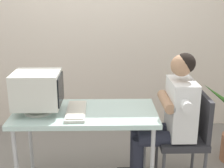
{
  "coord_description": "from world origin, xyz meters",
  "views": [
    {
      "loc": [
        0.19,
        -2.52,
        1.77
      ],
      "look_at": [
        0.24,
        0.0,
        1.0
      ],
      "focal_mm": 48.81,
      "sensor_mm": 36.0,
      "label": 1
    }
  ],
  "objects": [
    {
      "name": "desk",
      "position": [
        0.0,
        0.0,
        0.69
      ],
      "size": [
        1.27,
        0.62,
        0.75
      ],
      "color": "#B7B7BC",
      "rests_on": "ground_plane"
    },
    {
      "name": "office_chair",
      "position": [
        0.95,
        0.04,
        0.5
      ],
      "size": [
        0.43,
        0.43,
        0.87
      ],
      "color": "#4C4C51",
      "rests_on": "ground_plane"
    },
    {
      "name": "keyboard",
      "position": [
        -0.08,
        -0.03,
        0.76
      ],
      "size": [
        0.18,
        0.48,
        0.03
      ],
      "color": "silver",
      "rests_on": "desk"
    },
    {
      "name": "person_seated",
      "position": [
        0.76,
        0.04,
        0.69
      ],
      "size": [
        0.68,
        0.6,
        1.26
      ],
      "color": "silver",
      "rests_on": "ground_plane"
    },
    {
      "name": "crt_monitor",
      "position": [
        -0.4,
        -0.02,
        0.95
      ],
      "size": [
        0.4,
        0.34,
        0.36
      ],
      "color": "silver",
      "rests_on": "desk"
    },
    {
      "name": "wall_back",
      "position": [
        0.3,
        1.4,
        1.5
      ],
      "size": [
        8.0,
        0.1,
        3.0
      ],
      "primitive_type": "cube",
      "color": "beige",
      "rests_on": "ground_plane"
    }
  ]
}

